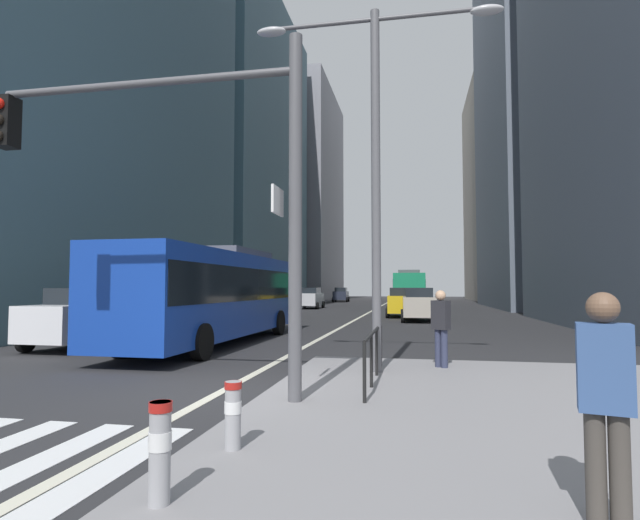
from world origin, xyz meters
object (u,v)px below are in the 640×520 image
object	(u,v)px
city_bus_red_distant	(409,288)
pedestrian_waiting	(605,395)
car_oncoming_far	(341,295)
pedestrian_walking	(441,324)
car_oncoming_mid	(311,298)
traffic_signal_gantry	(186,163)
bollard_front	(160,447)
bollard_left	(233,411)
sedan_white_oncoming	(85,317)
car_receding_near	(401,302)
car_receding_far	(419,304)
city_bus_red_receding	(409,289)
street_lamp_post	(376,137)
city_bus_blue_oncoming	(216,291)

from	to	relation	value
city_bus_red_distant	pedestrian_waiting	distance (m)	60.11
car_oncoming_far	pedestrian_walking	xyz separation A→B (m)	(10.52, -55.00, 0.14)
car_oncoming_mid	pedestrian_walking	distance (m)	35.12
traffic_signal_gantry	bollard_front	size ratio (longest dim) A/B	7.07
traffic_signal_gantry	bollard_left	distance (m)	4.64
sedan_white_oncoming	car_receding_near	distance (m)	21.29
sedan_white_oncoming	bollard_left	distance (m)	12.69
pedestrian_waiting	car_receding_far	bearing A→B (deg)	92.86
car_receding_near	bollard_left	size ratio (longest dim) A/B	5.92
car_receding_far	city_bus_red_receding	bearing A→B (deg)	92.78
sedan_white_oncoming	bollard_front	bearing A→B (deg)	-51.44
city_bus_red_receding	street_lamp_post	bearing A→B (deg)	-90.41
street_lamp_post	pedestrian_waiting	world-z (taller)	street_lamp_post
city_bus_blue_oncoming	car_receding_far	distance (m)	14.78
street_lamp_post	bollard_left	bearing A→B (deg)	-102.41
traffic_signal_gantry	pedestrian_walking	bearing A→B (deg)	41.68
car_oncoming_far	bollard_left	world-z (taller)	car_oncoming_far
car_receding_far	car_oncoming_far	xyz separation A→B (m)	(-10.11, 37.34, 0.00)
car_receding_far	bollard_left	world-z (taller)	car_receding_far
pedestrian_walking	sedan_white_oncoming	bearing A→B (deg)	165.30
car_receding_near	pedestrian_waiting	size ratio (longest dim) A/B	2.50
city_bus_blue_oncoming	car_receding_near	size ratio (longest dim) A/B	2.62
car_oncoming_far	pedestrian_waiting	size ratio (longest dim) A/B	2.40
sedan_white_oncoming	car_receding_near	bearing A→B (deg)	62.80
sedan_white_oncoming	pedestrian_waiting	xyz separation A→B (m)	(12.10, -10.49, 0.16)
city_bus_blue_oncoming	city_bus_red_receding	world-z (taller)	same
car_oncoming_mid	street_lamp_post	distance (m)	35.85
pedestrian_waiting	street_lamp_post	bearing A→B (deg)	108.61
car_oncoming_far	traffic_signal_gantry	bearing A→B (deg)	-84.06
car_oncoming_mid	pedestrian_waiting	xyz separation A→B (m)	(11.03, -41.16, 0.15)
city_bus_red_receding	pedestrian_walking	size ratio (longest dim) A/B	6.17
city_bus_blue_oncoming	street_lamp_post	world-z (taller)	street_lamp_post
city_bus_blue_oncoming	car_oncoming_mid	size ratio (longest dim) A/B	2.58
city_bus_red_receding	car_receding_far	distance (m)	15.34
city_bus_red_distant	street_lamp_post	bearing A→B (deg)	-90.03
car_oncoming_mid	pedestrian_walking	world-z (taller)	car_oncoming_mid
pedestrian_walking	car_receding_near	bearing A→B (deg)	93.94
car_receding_far	pedestrian_walking	xyz separation A→B (m)	(0.41, -17.66, 0.14)
car_oncoming_mid	car_receding_near	size ratio (longest dim) A/B	1.02
city_bus_red_receding	car_receding_near	xyz separation A→B (m)	(-0.36, -11.08, -0.85)
bollard_left	pedestrian_waiting	world-z (taller)	pedestrian_waiting
bollard_left	pedestrian_waiting	xyz separation A→B (m)	(3.44, -1.22, 0.57)
car_receding_far	pedestrian_walking	size ratio (longest dim) A/B	2.37
city_bus_red_receding	car_receding_far	world-z (taller)	city_bus_red_receding
city_bus_red_receding	pedestrian_waiting	size ratio (longest dim) A/B	6.07
city_bus_red_receding	car_oncoming_mid	size ratio (longest dim) A/B	2.39
city_bus_blue_oncoming	car_receding_near	world-z (taller)	city_bus_blue_oncoming
city_bus_blue_oncoming	bollard_front	distance (m)	13.37
car_oncoming_far	pedestrian_waiting	distance (m)	63.57
city_bus_blue_oncoming	city_bus_red_receding	xyz separation A→B (m)	(6.25, 28.30, -0.00)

